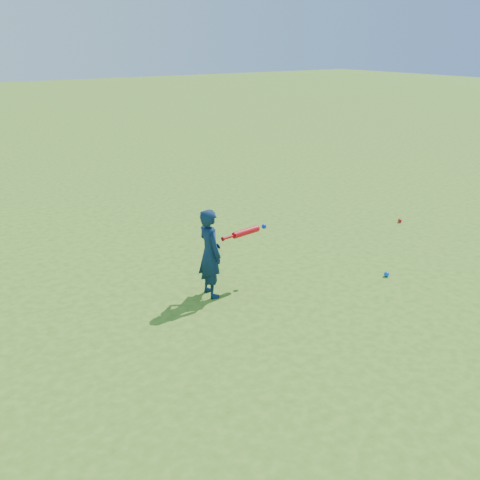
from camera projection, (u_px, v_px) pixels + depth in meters
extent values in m
plane|color=#3F6F1A|center=(259.00, 292.00, 6.89)|extent=(80.00, 80.00, 0.00)
imported|color=#0D2040|center=(210.00, 253.00, 6.63)|extent=(0.30, 0.43, 1.14)
sphere|color=red|center=(400.00, 221.00, 9.50)|extent=(0.07, 0.07, 0.07)
sphere|color=blue|center=(387.00, 274.00, 7.33)|extent=(0.07, 0.07, 0.07)
cylinder|color=red|center=(223.00, 239.00, 6.64)|extent=(0.02, 0.06, 0.06)
cylinder|color=red|center=(229.00, 237.00, 6.70)|extent=(0.19, 0.06, 0.03)
cylinder|color=red|center=(245.00, 232.00, 6.88)|extent=(0.41, 0.14, 0.09)
sphere|color=red|center=(257.00, 229.00, 7.01)|extent=(0.09, 0.09, 0.09)
sphere|color=#0B28C7|center=(264.00, 226.00, 7.09)|extent=(0.07, 0.07, 0.07)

